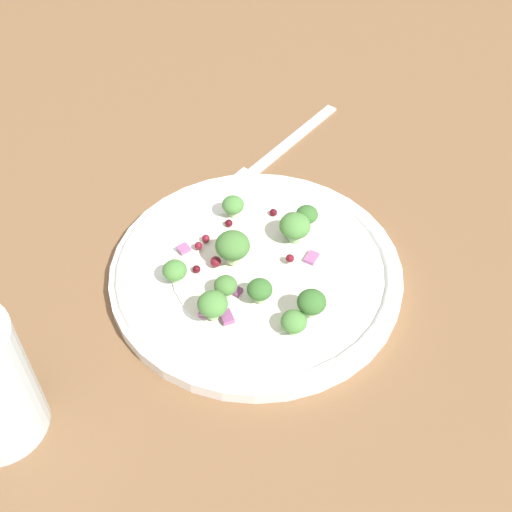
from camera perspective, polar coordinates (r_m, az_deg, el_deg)
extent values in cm
cube|color=brown|center=(57.83, -2.79, -3.68)|extent=(180.00, 180.00, 2.00)
cylinder|color=white|center=(57.60, 0.00, -1.43)|extent=(25.72, 25.72, 1.20)
torus|color=white|center=(57.15, 0.00, -1.03)|extent=(24.66, 24.66, 1.00)
cylinder|color=white|center=(57.08, 0.00, -0.96)|extent=(14.92, 14.92, 0.20)
cylinder|color=#ADD18E|center=(53.94, 0.32, -3.60)|extent=(0.79, 0.79, 0.79)
ellipsoid|color=#386B2D|center=(53.21, 0.33, -2.95)|extent=(2.11, 2.11, 1.58)
cylinder|color=#ADD18E|center=(56.67, -2.40, 0.10)|extent=(1.12, 1.12, 1.12)
ellipsoid|color=#477A38|center=(55.69, -2.45, 1.05)|extent=(3.00, 3.00, 2.25)
cylinder|color=#9EC684|center=(52.69, -3.77, -4.98)|extent=(0.92, 0.92, 0.92)
ellipsoid|color=#4C843D|center=(51.83, -3.83, -4.22)|extent=(2.46, 2.46, 1.85)
cylinder|color=#8EB77A|center=(60.45, 4.43, 3.01)|extent=(0.77, 0.77, 0.77)
ellipsoid|color=#386B2D|center=(59.82, 4.48, 3.65)|extent=(2.05, 2.05, 1.54)
cylinder|color=#8EB77A|center=(58.95, 3.37, 1.78)|extent=(1.05, 1.05, 1.05)
ellipsoid|color=#4C843D|center=(58.06, 3.42, 2.66)|extent=(2.80, 2.80, 2.10)
cylinder|color=#ADD18E|center=(52.68, 4.83, -4.76)|extent=(0.89, 0.89, 0.89)
ellipsoid|color=#386B2D|center=(51.86, 4.90, -4.03)|extent=(2.36, 2.36, 1.77)
cylinder|color=#9EC684|center=(52.41, 3.30, -6.39)|extent=(0.79, 0.79, 0.79)
ellipsoid|color=#4C843D|center=(51.65, 3.34, -5.76)|extent=(2.12, 2.12, 1.59)
cylinder|color=#9EC684|center=(54.53, -2.64, -3.19)|extent=(0.73, 0.73, 0.73)
ellipsoid|color=#477A38|center=(53.86, -2.67, -2.59)|extent=(1.94, 1.94, 1.46)
cylinder|color=#9EC684|center=(56.17, -7.06, -1.89)|extent=(0.78, 0.78, 0.78)
ellipsoid|color=#4C843D|center=(55.47, -7.14, -1.25)|extent=(2.09, 2.09, 1.57)
cylinder|color=#ADD18E|center=(61.30, -2.01, 3.87)|extent=(0.77, 0.77, 0.77)
ellipsoid|color=#4C843D|center=(60.67, -2.03, 4.51)|extent=(2.06, 2.06, 1.55)
sphere|color=maroon|center=(56.71, 2.99, -0.20)|extent=(0.74, 0.74, 0.74)
sphere|color=maroon|center=(58.92, -4.42, 1.54)|extent=(0.71, 0.71, 0.71)
sphere|color=maroon|center=(58.19, -5.06, 0.91)|extent=(0.71, 0.71, 0.71)
sphere|color=#4C0A14|center=(61.44, 1.52, 3.83)|extent=(0.73, 0.73, 0.73)
sphere|color=#4C0A14|center=(60.34, -2.40, 2.89)|extent=(0.70, 0.70, 0.70)
sphere|color=#4C0A14|center=(56.58, -5.26, -1.18)|extent=(0.70, 0.70, 0.70)
sphere|color=maroon|center=(56.55, -3.55, -0.50)|extent=(0.95, 0.95, 0.95)
cube|color=#A35B93|center=(58.35, -6.37, 0.66)|extent=(1.33, 1.33, 0.35)
cube|color=#843D75|center=(54.93, -1.79, -3.09)|extent=(1.06, 1.13, 0.44)
cube|color=#A35B93|center=(53.77, -4.34, -4.81)|extent=(1.56, 1.22, 0.59)
cube|color=#934C84|center=(52.95, -2.58, -5.35)|extent=(1.59, 1.58, 0.41)
cube|color=#A35B93|center=(57.69, 4.88, -0.18)|extent=(1.48, 1.10, 0.44)
cube|color=silver|center=(73.00, 3.41, 10.35)|extent=(14.78, 5.13, 0.50)
cube|color=silver|center=(67.15, -1.26, 6.65)|extent=(4.11, 3.27, 0.50)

